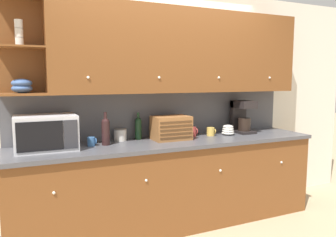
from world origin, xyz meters
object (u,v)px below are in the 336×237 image
at_px(microwave, 46,133).
at_px(mug_blue_second, 211,132).
at_px(wine_bottle, 106,130).
at_px(second_wine_bottle, 138,127).
at_px(storage_canister, 120,135).
at_px(mug, 193,132).
at_px(mug_patterned_third, 92,142).
at_px(coffee_maker, 242,116).
at_px(bread_box, 171,128).
at_px(bowl_stack_on_counter, 228,130).

xyz_separation_m(microwave, mug_blue_second, (1.79, 0.03, -0.11)).
height_order(wine_bottle, second_wine_bottle, wine_bottle).
bearing_deg(mug_blue_second, storage_canister, 172.68).
xyz_separation_m(second_wine_bottle, mug, (0.63, -0.08, -0.08)).
relative_size(microwave, mug_blue_second, 5.41).
bearing_deg(mug_patterned_third, microwave, -179.04).
bearing_deg(mug_blue_second, second_wine_bottle, 171.30).
distance_m(wine_bottle, coffee_maker, 1.71).
relative_size(second_wine_bottle, mug_blue_second, 2.92).
height_order(wine_bottle, bread_box, wine_bottle).
bearing_deg(microwave, wine_bottle, -0.40).
xyz_separation_m(bowl_stack_on_counter, coffee_maker, (0.25, 0.08, 0.15)).
xyz_separation_m(microwave, mug, (1.58, 0.08, -0.11)).
relative_size(storage_canister, coffee_maker, 0.36).
height_order(microwave, second_wine_bottle, microwave).
bearing_deg(mug_patterned_third, bowl_stack_on_counter, -0.40).
height_order(bread_box, coffee_maker, coffee_maker).
distance_m(mug_patterned_third, mug_blue_second, 1.38).
xyz_separation_m(microwave, coffee_maker, (2.26, 0.07, 0.04)).
height_order(wine_bottle, mug, wine_bottle).
bearing_deg(wine_bottle, coffee_maker, 2.64).
bearing_deg(mug, mug_patterned_third, -176.33).
bearing_deg(storage_canister, mug, -5.59).
relative_size(wine_bottle, mug_blue_second, 3.28).
bearing_deg(wine_bottle, bowl_stack_on_counter, -0.01).
xyz_separation_m(mug_patterned_third, mug_blue_second, (1.38, 0.02, 0.00)).
height_order(mug_patterned_third, mug_blue_second, mug_blue_second).
distance_m(wine_bottle, mug_blue_second, 1.24).
bearing_deg(bowl_stack_on_counter, mug_blue_second, 171.14).
bearing_deg(storage_canister, mug_blue_second, -7.32).
bearing_deg(wine_bottle, mug_patterned_third, 175.57).
bearing_deg(coffee_maker, mug, 179.40).
height_order(microwave, mug_patterned_third, microwave).
distance_m(mug_patterned_third, bread_box, 0.86).
xyz_separation_m(wine_bottle, coffee_maker, (1.70, 0.08, 0.05)).
bearing_deg(storage_canister, coffee_maker, -3.35).
bearing_deg(coffee_maker, mug_blue_second, -174.47).
bearing_deg(bowl_stack_on_counter, mug, 168.56).
distance_m(wine_bottle, second_wine_bottle, 0.43).
bearing_deg(wine_bottle, second_wine_bottle, 22.20).
height_order(bread_box, mug_blue_second, bread_box).
distance_m(mug_blue_second, coffee_maker, 0.50).
xyz_separation_m(microwave, mug_patterned_third, (0.42, 0.01, -0.12)).
distance_m(microwave, storage_canister, 0.77).
height_order(mug_patterned_third, second_wine_bottle, second_wine_bottle).
xyz_separation_m(microwave, bread_box, (1.27, -0.00, -0.03)).
distance_m(storage_canister, bowl_stack_on_counter, 1.27).
distance_m(microwave, mug_blue_second, 1.80).
distance_m(mug_patterned_third, mug, 1.17).
height_order(mug_patterned_third, bread_box, bread_box).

